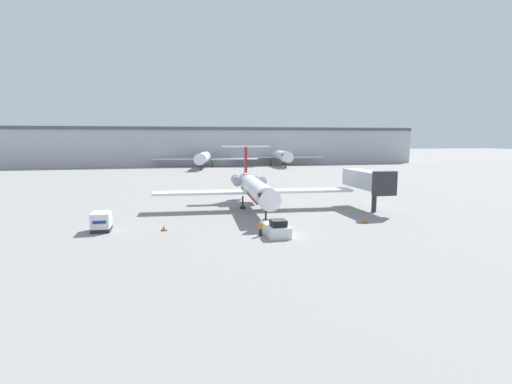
% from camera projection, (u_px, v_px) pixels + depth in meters
% --- Properties ---
extents(ground_plane, '(600.00, 600.00, 0.00)m').
position_uv_depth(ground_plane, '(279.00, 236.00, 44.12)').
color(ground_plane, gray).
extents(terminal_building, '(180.00, 16.80, 14.77)m').
position_uv_depth(terminal_building, '(197.00, 146.00, 159.15)').
color(terminal_building, '#B2B2B7').
rests_on(terminal_building, ground).
extents(airplane_main, '(30.16, 24.75, 9.32)m').
position_uv_depth(airplane_main, '(255.00, 187.00, 60.15)').
color(airplane_main, white).
rests_on(airplane_main, ground).
extents(pushback_tug, '(2.34, 4.85, 1.93)m').
position_uv_depth(pushback_tug, '(276.00, 229.00, 44.44)').
color(pushback_tug, silver).
rests_on(pushback_tug, ground).
extents(luggage_cart, '(2.06, 2.86, 2.19)m').
position_uv_depth(luggage_cart, '(101.00, 222.00, 46.27)').
color(luggage_cart, '#232326').
rests_on(luggage_cart, ground).
extents(worker_near_tug, '(0.40, 0.24, 1.63)m').
position_uv_depth(worker_near_tug, '(261.00, 229.00, 43.95)').
color(worker_near_tug, '#232838').
rests_on(worker_near_tug, ground).
extents(traffic_cone_left, '(0.68, 0.68, 0.63)m').
position_uv_depth(traffic_cone_left, '(164.00, 228.00, 46.58)').
color(traffic_cone_left, black).
rests_on(traffic_cone_left, ground).
extents(traffic_cone_right, '(0.55, 0.55, 0.73)m').
position_uv_depth(traffic_cone_right, '(365.00, 220.00, 50.79)').
color(traffic_cone_right, black).
rests_on(traffic_cone_right, ground).
extents(airplane_parked_far_left, '(36.83, 34.83, 11.01)m').
position_uv_depth(airplane_parked_far_left, '(278.00, 155.00, 155.60)').
color(airplane_parked_far_left, white).
rests_on(airplane_parked_far_left, ground).
extents(airplane_parked_far_right, '(38.38, 37.92, 10.70)m').
position_uv_depth(airplane_parked_far_right, '(205.00, 157.00, 146.20)').
color(airplane_parked_far_right, white).
rests_on(airplane_parked_far_right, ground).
extents(jet_bridge, '(3.20, 11.41, 6.19)m').
position_uv_depth(jet_bridge, '(368.00, 180.00, 59.71)').
color(jet_bridge, '#2D2D33').
rests_on(jet_bridge, ground).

